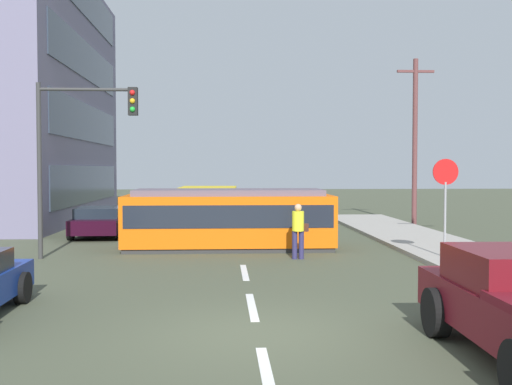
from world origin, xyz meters
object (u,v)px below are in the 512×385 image
(city_bus, at_px, (207,206))
(pedestrian_crossing, at_px, (298,228))
(streetcar_tram, at_px, (229,218))
(utility_pole_mid, at_px, (415,138))
(traffic_light_mast, at_px, (78,136))
(parked_sedan_mid, at_px, (100,221))
(stop_sign, at_px, (445,187))

(city_bus, bearing_deg, pedestrian_crossing, -71.06)
(streetcar_tram, bearing_deg, utility_pole_mid, 42.51)
(pedestrian_crossing, bearing_deg, traffic_light_mast, 175.84)
(pedestrian_crossing, xyz_separation_m, utility_pole_mid, (7.01, 10.83, 3.24))
(streetcar_tram, bearing_deg, pedestrian_crossing, -50.38)
(pedestrian_crossing, bearing_deg, city_bus, 108.94)
(city_bus, height_order, utility_pole_mid, utility_pole_mid)
(parked_sedan_mid, bearing_deg, streetcar_tram, -37.81)
(city_bus, relative_size, parked_sedan_mid, 1.31)
(city_bus, bearing_deg, utility_pole_mid, 12.57)
(streetcar_tram, distance_m, stop_sign, 7.18)
(city_bus, distance_m, pedestrian_crossing, 9.10)
(pedestrian_crossing, height_order, stop_sign, stop_sign)
(streetcar_tram, height_order, traffic_light_mast, traffic_light_mast)
(traffic_light_mast, bearing_deg, streetcar_tram, 23.83)
(parked_sedan_mid, bearing_deg, city_bus, 26.89)
(city_bus, height_order, traffic_light_mast, traffic_light_mast)
(parked_sedan_mid, bearing_deg, utility_pole_mid, 17.10)
(pedestrian_crossing, height_order, utility_pole_mid, utility_pole_mid)
(city_bus, relative_size, stop_sign, 1.85)
(streetcar_tram, distance_m, city_bus, 6.17)
(parked_sedan_mid, relative_size, utility_pole_mid, 0.51)
(parked_sedan_mid, distance_m, traffic_light_mast, 6.76)
(pedestrian_crossing, xyz_separation_m, parked_sedan_mid, (-7.18, 6.46, -0.32))
(parked_sedan_mid, distance_m, stop_sign, 13.59)
(traffic_light_mast, bearing_deg, pedestrian_crossing, -4.16)
(pedestrian_crossing, relative_size, parked_sedan_mid, 0.41)
(pedestrian_crossing, relative_size, stop_sign, 0.58)
(traffic_light_mast, relative_size, utility_pole_mid, 0.66)
(pedestrian_crossing, relative_size, traffic_light_mast, 0.31)
(city_bus, distance_m, parked_sedan_mid, 4.76)
(pedestrian_crossing, xyz_separation_m, stop_sign, (4.24, -0.74, 1.25))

